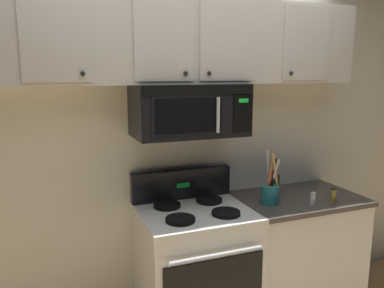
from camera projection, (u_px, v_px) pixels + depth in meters
The scene contains 9 objects.
back_wall at pixel (178, 137), 2.88m from camera, with size 5.20×0.10×2.70m, color silver.
stove_range at pixel (195, 269), 2.70m from camera, with size 0.76×0.69×1.12m.
over_range_microwave at pixel (189, 110), 2.61m from camera, with size 0.76×0.43×0.35m.
upper_cabinets at pixel (188, 42), 2.55m from camera, with size 2.50×0.36×0.55m.
counter_segment at pixel (295, 251), 3.01m from camera, with size 0.93×0.65×0.90m.
utensil_crock_teal at pixel (270, 190), 2.75m from camera, with size 0.14×0.13×0.38m.
salt_shaker at pixel (313, 199), 2.73m from camera, with size 0.04×0.04×0.09m.
pepper_mill at pixel (276, 185), 2.93m from camera, with size 0.05×0.05×0.16m, color black.
spice_jar at pixel (333, 195), 2.78m from camera, with size 0.04×0.04×0.11m.
Camera 1 is at (-0.92, -1.90, 1.83)m, focal length 36.08 mm.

